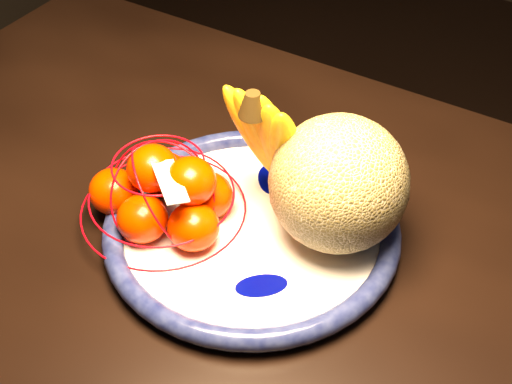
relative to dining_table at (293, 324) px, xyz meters
The scene contains 6 objects.
dining_table is the anchor object (origin of this frame).
fruit_bowl 0.14m from the dining_table, 156.90° to the left, with size 0.38×0.38×0.03m.
cantaloupe 0.20m from the dining_table, 88.19° to the left, with size 0.17×0.17×0.17m, color olive.
banana_bunch 0.24m from the dining_table, 134.66° to the left, with size 0.14×0.13×0.21m.
mandarin_bag 0.24m from the dining_table, behind, with size 0.23×0.23×0.14m.
price_tag 0.25m from the dining_table, behind, with size 0.07×0.03×0.00m, color white.
Camera 1 is at (0.16, -0.59, 1.43)m, focal length 50.00 mm.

